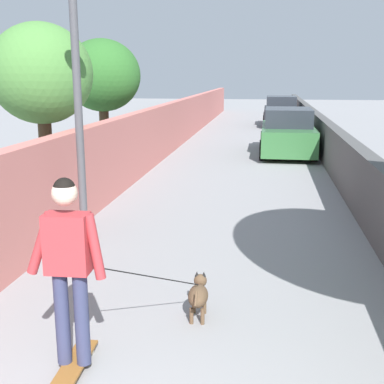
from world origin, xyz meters
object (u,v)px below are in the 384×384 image
object	(u,v)px
tree_left_near	(102,76)
car_near	(288,133)
lamp_post	(75,54)
person_skateboarder	(68,258)
car_far	(281,112)
dog	(198,294)
tree_left_far	(41,75)
skateboard	(75,364)

from	to	relation	value
tree_left_near	car_near	size ratio (longest dim) A/B	0.89
lamp_post	person_skateboarder	distance (m)	4.00
lamp_post	car_far	distance (m)	19.87
dog	lamp_post	bearing A→B (deg)	44.27
tree_left_far	car_far	world-z (taller)	tree_left_far
car_far	person_skateboarder	bearing A→B (deg)	174.10
lamp_post	car_near	xyz separation A→B (m)	(9.78, -3.51, -2.22)
tree_left_far	skateboard	distance (m)	6.14
dog	car_near	xyz separation A→B (m)	(11.95, -1.39, 0.44)
tree_left_far	person_skateboarder	size ratio (longest dim) A/B	2.08
car_near	tree_left_far	bearing A→B (deg)	149.32
tree_left_near	person_skateboarder	distance (m)	11.07
skateboard	car_near	distance (m)	13.37
tree_left_far	person_skateboarder	bearing A→B (deg)	-153.78
lamp_post	car_far	xyz separation A→B (m)	(19.43, -3.51, -2.22)
skateboard	person_skateboarder	world-z (taller)	person_skateboarder
tree_left_near	car_near	world-z (taller)	tree_left_near
tree_left_near	dog	distance (m)	10.45
skateboard	dog	world-z (taller)	dog
person_skateboarder	skateboard	bearing A→B (deg)	36.87
tree_left_far	dog	bearing A→B (deg)	-138.01
lamp_post	dog	size ratio (longest dim) A/B	2.85
car_near	car_far	bearing A→B (deg)	0.00
car_near	lamp_post	bearing A→B (deg)	160.28
tree_left_near	car_near	bearing A→B (deg)	-64.42
tree_left_near	person_skateboarder	xyz separation A→B (m)	(-10.51, -3.14, -1.49)
car_near	skateboard	bearing A→B (deg)	169.83
tree_left_near	tree_left_far	world-z (taller)	tree_left_near
car_far	dog	bearing A→B (deg)	176.33
tree_left_near	lamp_post	distance (m)	7.43
tree_left_near	tree_left_far	xyz separation A→B (m)	(-5.50, -0.67, 0.04)
tree_left_far	dog	xyz separation A→B (m)	(-3.82, -3.44, -2.35)
tree_left_far	skateboard	xyz separation A→B (m)	(-5.01, -2.47, -2.55)
tree_left_near	tree_left_far	distance (m)	5.54
tree_left_far	person_skateboarder	distance (m)	5.79
person_skateboarder	car_near	size ratio (longest dim) A/B	0.42
tree_left_far	car_near	bearing A→B (deg)	-30.68
lamp_post	person_skateboarder	world-z (taller)	lamp_post
tree_left_near	person_skateboarder	world-z (taller)	tree_left_near
tree_left_near	car_far	world-z (taller)	tree_left_near
tree_left_far	lamp_post	distance (m)	2.13
skateboard	dog	distance (m)	1.55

